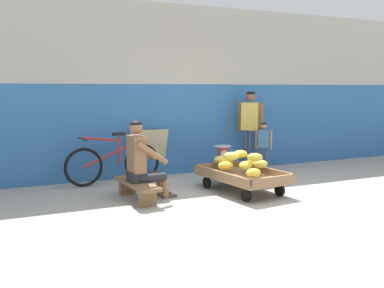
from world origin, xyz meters
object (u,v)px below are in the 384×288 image
low_bench (137,187)px  weighing_scale (223,154)px  banana_cart (242,177)px  sign_board (148,153)px  plastic_crate (223,171)px  customer_child (264,143)px  customer_adult (250,122)px  vendor_seated (142,161)px  shopping_bag (256,176)px  bicycle_near_left (114,163)px

low_bench → weighing_scale: size_ratio=3.73×
banana_cart → weighing_scale: size_ratio=5.09×
weighing_scale → sign_board: size_ratio=0.35×
plastic_crate → sign_board: 1.38m
customer_child → customer_adult: bearing=100.1°
banana_cart → plastic_crate: (0.21, 0.99, -0.09)m
banana_cart → weighing_scale: bearing=78.2°
plastic_crate → banana_cart: bearing=-101.8°
vendor_seated → sign_board: 1.67m
banana_cart → shopping_bag: bearing=40.3°
banana_cart → customer_adult: size_ratio=1.00×
customer_child → shopping_bag: bearing=-133.3°
vendor_seated → sign_board: size_ratio=1.32×
vendor_seated → customer_child: (2.62, 0.84, 0.03)m
customer_child → shopping_bag: (-0.53, -0.56, -0.48)m
vendor_seated → customer_adult: 2.85m
customer_child → bicycle_near_left: bearing=171.6°
banana_cart → shopping_bag: size_ratio=6.36×
bicycle_near_left → customer_child: bearing=-8.4°
shopping_bag → customer_adult: bearing=63.2°
sign_board → customer_child: customer_child is taller
low_bench → customer_adult: (2.64, 1.20, 0.75)m
weighing_scale → bicycle_near_left: 1.89m
plastic_crate → customer_child: size_ratio=0.37×
weighing_scale → customer_child: (0.88, 0.04, 0.14)m
sign_board → banana_cart: bearing=-62.2°
vendor_seated → plastic_crate: bearing=24.6°
weighing_scale → customer_adult: (0.81, 0.40, 0.50)m
vendor_seated → bicycle_near_left: size_ratio=0.69×
banana_cart → low_bench: banana_cart is taller
banana_cart → sign_board: 1.98m
plastic_crate → customer_child: customer_child is taller
shopping_bag → sign_board: bearing=139.1°
plastic_crate → weighing_scale: (-0.00, -0.00, 0.30)m
low_bench → customer_child: size_ratio=1.16×
customer_adult → shopping_bag: size_ratio=6.38×
bicycle_near_left → sign_board: size_ratio=1.91×
vendor_seated → shopping_bag: (2.09, 0.28, -0.45)m
plastic_crate → bicycle_near_left: bicycle_near_left is taller
low_bench → bicycle_near_left: size_ratio=0.67×
low_bench → weighing_scale: bearing=23.6°
customer_child → weighing_scale: bearing=-177.5°
bicycle_near_left → shopping_bag: (2.19, -0.96, -0.23)m
plastic_crate → customer_child: (0.88, 0.04, 0.45)m
vendor_seated → plastic_crate: 1.96m
low_bench → vendor_seated: size_ratio=0.98×
banana_cart → plastic_crate: size_ratio=4.24×
weighing_scale → vendor_seated: bearing=-155.5°
sign_board → shopping_bag: bearing=-40.9°
vendor_seated → bicycle_near_left: vendor_seated is taller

